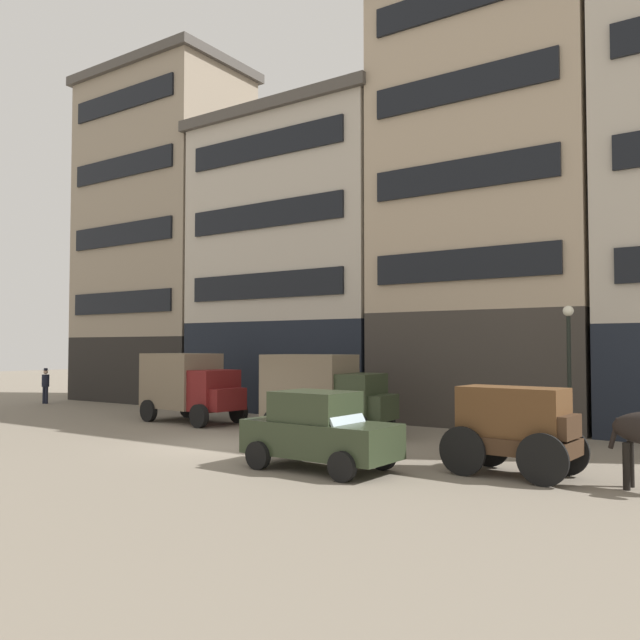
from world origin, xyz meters
name	(u,v)px	position (x,y,z in m)	size (l,w,h in m)	color
ground_plane	(214,446)	(0.00, 0.00, 0.00)	(120.00, 120.00, 0.00)	slate
building_far_left	(163,235)	(-13.68, 10.35, 8.97)	(9.27, 6.01, 17.86)	black
building_center_left	(302,262)	(-4.33, 10.35, 6.84)	(10.13, 6.01, 13.59)	black
building_center_right	(489,195)	(4.64, 10.35, 8.75)	(8.52, 6.01, 17.41)	#38332D
cargo_wagon	(515,424)	(8.60, 0.61, 1.15)	(3.00, 1.70, 1.98)	#3D2819
delivery_truck_near	(325,391)	(1.23, 3.96, 1.42)	(4.45, 2.38, 2.62)	#2D3823
delivery_truck_far	(191,385)	(-4.93, 3.90, 1.42)	(4.49, 2.49, 2.62)	maroon
sedan_dark	(319,431)	(4.54, -1.22, 0.91)	(3.76, 1.98, 1.83)	#2D3823
pedestrian_officer	(45,384)	(-16.82, 5.47, 0.98)	(0.37, 0.37, 1.79)	black
streetlamp_curbside	(569,354)	(8.45, 6.35, 2.67)	(0.32, 0.32, 4.12)	black
fire_hydrant_curbside	(491,426)	(6.20, 5.85, 0.43)	(0.24, 0.24, 0.83)	maroon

